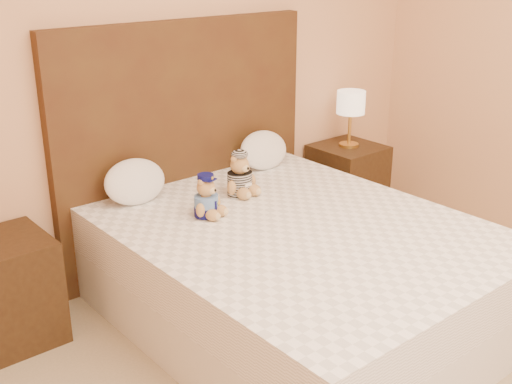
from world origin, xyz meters
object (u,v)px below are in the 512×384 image
Objects in this scene: bed at (298,273)px; nightstand_left at (6,291)px; teddy_prisoner at (240,174)px; lamp at (351,105)px; teddy_police at (206,196)px; nightstand_right at (347,182)px; pillow_left at (135,180)px; pillow_right at (264,148)px.

bed is 3.64× the size of nightstand_left.
teddy_prisoner is (0.05, 0.54, 0.40)m from bed.
lamp is (1.25, 0.80, 0.57)m from bed.
teddy_police is 0.93× the size of teddy_prisoner.
teddy_police is at bearing -165.75° from nightstand_right.
bed is 0.68m from teddy_prisoner.
teddy_prisoner is at bearing -29.06° from pillow_left.
bed is 8.70× the size of teddy_police.
teddy_police is 0.87m from pillow_right.
teddy_prisoner is at bearing 3.40° from teddy_police.
lamp is 1.73m from pillow_left.
pillow_right reaches higher than nightstand_right.
pillow_right reaches higher than teddy_police.
pillow_right is (0.47, 0.83, 0.40)m from bed.
bed is 1.04m from pillow_left.
teddy_police reaches higher than bed.
bed is at bearing -32.62° from nightstand_left.
nightstand_right is 1.77m from pillow_left.
nightstand_right is at bearing 5.69° from teddy_prisoner.
bed is at bearing -73.52° from teddy_police.
lamp reaches higher than teddy_prisoner.
bed and nightstand_left have the same top height.
pillow_left reaches higher than teddy_prisoner.
nightstand_left is 1.11m from teddy_police.
teddy_prisoner is at bearing 85.18° from bed.
lamp reaches higher than bed.
lamp is at bearing 5.69° from teddy_prisoner.
pillow_left reaches higher than bed.
lamp reaches higher than pillow_left.
pillow_left is 1.02× the size of pillow_right.
teddy_prisoner is at bearing -167.98° from nightstand_right.
pillow_right is at bearing 1.00° from nightstand_left.
pillow_left reaches higher than teddy_police.
nightstand_left is at bearing 180.00° from nightstand_right.
nightstand_right is at bearing -2.20° from pillow_right.
teddy_prisoner reaches higher than bed.
teddy_prisoner is 0.68× the size of pillow_right.
bed is 5.00× the size of lamp.
pillow_left is (-0.52, 0.29, 0.01)m from teddy_prisoner.
bed and nightstand_right have the same top height.
lamp is at bearing -2.20° from pillow_right.
teddy_prisoner is 0.59m from pillow_left.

